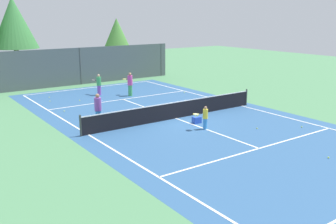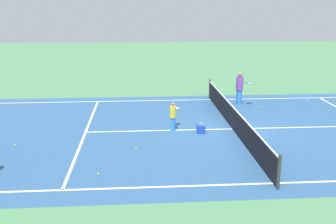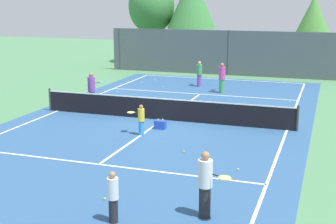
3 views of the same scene
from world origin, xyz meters
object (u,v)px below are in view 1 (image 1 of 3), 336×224
player_2 (98,109)px  tennis_ball_8 (218,100)px  tennis_ball_2 (184,92)px  tennis_ball_5 (257,128)px  tennis_ball_9 (80,100)px  player_0 (130,84)px  tennis_ball_4 (104,119)px  tennis_ball_3 (64,111)px  tennis_ball_1 (328,158)px  tennis_ball_6 (50,101)px  tennis_ball_0 (302,127)px  ball_crate (197,120)px  player_1 (205,117)px  player_5 (99,84)px  tennis_ball_7 (49,97)px

player_2 → tennis_ball_8: size_ratio=26.86×
tennis_ball_2 → tennis_ball_8: bearing=-86.1°
tennis_ball_5 → tennis_ball_8: same height
tennis_ball_2 → tennis_ball_9: size_ratio=1.00×
player_0 → tennis_ball_8: 6.67m
player_0 → tennis_ball_4: size_ratio=26.61×
tennis_ball_3 → tennis_ball_4: (1.22, -3.21, 0.00)m
player_2 → tennis_ball_1: 11.81m
player_2 → tennis_ball_8: (9.64, 0.85, -0.88)m
tennis_ball_5 → tennis_ball_1: bearing=-99.8°
player_0 → tennis_ball_5: size_ratio=26.61×
player_0 → tennis_ball_6: size_ratio=26.61×
tennis_ball_2 → tennis_ball_0: bearing=-93.2°
tennis_ball_3 → player_0: bearing=17.7°
ball_crate → tennis_ball_5: (1.90, -2.75, -0.15)m
player_0 → tennis_ball_5: (1.21, -11.46, -0.87)m
player_0 → player_1: (-1.10, -9.87, -0.25)m
player_5 → tennis_ball_3: bearing=-139.4°
player_1 → tennis_ball_8: player_1 is taller
tennis_ball_3 → tennis_ball_8: 10.60m
player_5 → tennis_ball_0: (5.19, -14.28, -0.79)m
ball_crate → tennis_ball_8: (4.96, 3.66, -0.15)m
tennis_ball_6 → tennis_ball_5: bearing=-62.1°
tennis_ball_1 → tennis_ball_8: 11.78m
tennis_ball_4 → tennis_ball_0: bearing=-43.5°
tennis_ball_7 → tennis_ball_8: (9.50, -7.91, 0.00)m
player_0 → tennis_ball_7: size_ratio=26.61×
player_2 → tennis_ball_9: (1.54, 6.41, -0.88)m
player_0 → tennis_ball_1: (0.39, -16.17, -0.87)m
tennis_ball_0 → tennis_ball_4: 11.05m
player_0 → tennis_ball_9: size_ratio=26.61×
tennis_ball_3 → player_2: bearing=-83.3°
tennis_ball_6 → player_2: bearing=-88.0°
tennis_ball_6 → tennis_ball_9: 2.05m
tennis_ball_3 → tennis_ball_8: same height
tennis_ball_0 → tennis_ball_6: size_ratio=1.00×
player_2 → player_5: 8.30m
tennis_ball_7 → player_2: bearing=-90.9°
tennis_ball_1 → tennis_ball_8: (3.87, 11.12, 0.00)m
tennis_ball_3 → tennis_ball_9: same height
player_5 → tennis_ball_4: player_5 is taller
tennis_ball_7 → tennis_ball_8: size_ratio=1.00×
tennis_ball_4 → tennis_ball_5: size_ratio=1.00×
tennis_ball_0 → tennis_ball_4: same height
player_5 → tennis_ball_9: 2.44m
ball_crate → tennis_ball_0: bearing=-44.2°
tennis_ball_7 → tennis_ball_5: bearing=-65.8°
player_1 → tennis_ball_9: bearing=104.7°
tennis_ball_3 → tennis_ball_9: (2.01, 2.38, 0.00)m
player_1 → tennis_ball_1: 6.50m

